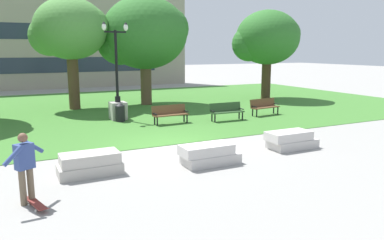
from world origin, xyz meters
name	(u,v)px	position (x,y,z in m)	size (l,w,h in m)	color
ground_plane	(169,146)	(0.00, 0.00, 0.00)	(140.00, 140.00, 0.00)	gray
grass_lawn	(106,109)	(0.00, 10.00, 0.01)	(40.00, 20.00, 0.02)	#3D752D
concrete_block_center	(90,164)	(-3.35, -2.06, 0.31)	(1.80, 0.90, 0.64)	#B2ADA3
concrete_block_left	(209,155)	(0.24, -2.69, 0.31)	(1.89, 0.90, 0.64)	#BCB7B2
concrete_block_right	(291,140)	(3.89, -2.33, 0.31)	(1.92, 0.90, 0.64)	#BCB7B2
person_skateboarder	(25,164)	(-5.10, -3.57, 0.97)	(0.94, 1.00, 1.71)	brown
skateboard	(37,204)	(-4.93, -3.90, 0.09)	(0.47, 1.04, 0.14)	maroon
park_bench_near_left	(226,110)	(4.59, 3.37, 0.54)	(1.81, 0.58, 0.90)	#284723
park_bench_near_right	(170,113)	(1.70, 3.89, 0.54)	(1.82, 0.62, 0.90)	brown
park_bench_far_left	(264,106)	(7.31, 3.82, 0.54)	(1.85, 0.76, 0.90)	brown
lamp_post_left	(118,100)	(-0.28, 6.13, 1.02)	(1.32, 0.80, 4.93)	#ADA89E
tree_near_left	(267,39)	(11.71, 9.59, 4.38)	(4.79, 4.56, 6.37)	#42301E
tree_far_left	(144,34)	(2.79, 10.69, 4.57)	(5.71, 5.44, 6.94)	brown
tree_near_right	(70,30)	(-1.78, 10.72, 4.72)	(4.47, 4.26, 6.60)	#4C3823
trash_bin	(120,112)	(-0.34, 5.51, 0.50)	(0.49, 0.49, 0.96)	black
building_facade_distant	(44,32)	(-1.99, 24.50, 5.20)	(27.88, 1.03, 10.42)	gray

